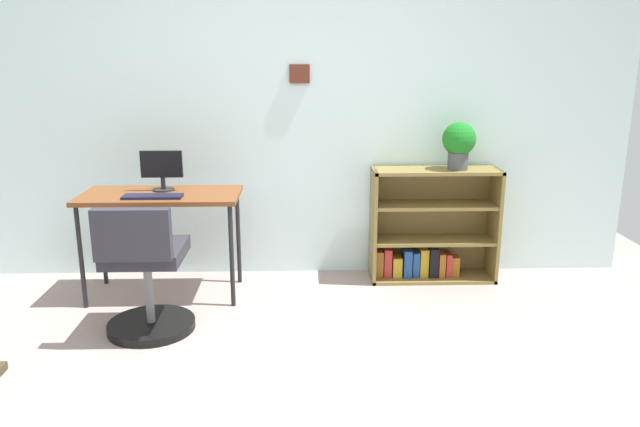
{
  "coord_description": "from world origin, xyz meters",
  "views": [
    {
      "loc": [
        0.2,
        -2.28,
        1.62
      ],
      "look_at": [
        0.3,
        1.19,
        0.69
      ],
      "focal_mm": 34.04,
      "sensor_mm": 36.0,
      "label": 1
    }
  ],
  "objects_px": {
    "desk": "(161,203)",
    "bookshelf_low": "(430,230)",
    "office_chair": "(145,277)",
    "potted_plant_on_shelf": "(459,143)",
    "keyboard": "(153,196)",
    "monitor": "(162,169)"
  },
  "relations": [
    {
      "from": "desk",
      "to": "bookshelf_low",
      "type": "bearing_deg",
      "value": 8.75
    },
    {
      "from": "desk",
      "to": "office_chair",
      "type": "bearing_deg",
      "value": -87.47
    },
    {
      "from": "potted_plant_on_shelf",
      "to": "keyboard",
      "type": "bearing_deg",
      "value": -170.05
    },
    {
      "from": "desk",
      "to": "keyboard",
      "type": "relative_size",
      "value": 2.77
    },
    {
      "from": "keyboard",
      "to": "office_chair",
      "type": "relative_size",
      "value": 0.46
    },
    {
      "from": "office_chair",
      "to": "bookshelf_low",
      "type": "height_order",
      "value": "bookshelf_low"
    },
    {
      "from": "bookshelf_low",
      "to": "potted_plant_on_shelf",
      "type": "height_order",
      "value": "potted_plant_on_shelf"
    },
    {
      "from": "office_chair",
      "to": "potted_plant_on_shelf",
      "type": "height_order",
      "value": "potted_plant_on_shelf"
    },
    {
      "from": "office_chair",
      "to": "bookshelf_low",
      "type": "distance_m",
      "value": 2.06
    },
    {
      "from": "desk",
      "to": "office_chair",
      "type": "distance_m",
      "value": 0.68
    },
    {
      "from": "desk",
      "to": "keyboard",
      "type": "bearing_deg",
      "value": -98.4
    },
    {
      "from": "office_chair",
      "to": "monitor",
      "type": "bearing_deg",
      "value": 91.96
    },
    {
      "from": "desk",
      "to": "potted_plant_on_shelf",
      "type": "xyz_separation_m",
      "value": [
        2.04,
        0.23,
        0.36
      ]
    },
    {
      "from": "monitor",
      "to": "potted_plant_on_shelf",
      "type": "height_order",
      "value": "potted_plant_on_shelf"
    },
    {
      "from": "monitor",
      "to": "keyboard",
      "type": "bearing_deg",
      "value": -96.08
    },
    {
      "from": "monitor",
      "to": "office_chair",
      "type": "distance_m",
      "value": 0.86
    },
    {
      "from": "monitor",
      "to": "potted_plant_on_shelf",
      "type": "relative_size",
      "value": 0.84
    },
    {
      "from": "keyboard",
      "to": "potted_plant_on_shelf",
      "type": "distance_m",
      "value": 2.11
    },
    {
      "from": "keyboard",
      "to": "potted_plant_on_shelf",
      "type": "bearing_deg",
      "value": 9.95
    },
    {
      "from": "desk",
      "to": "potted_plant_on_shelf",
      "type": "relative_size",
      "value": 3.15
    },
    {
      "from": "monitor",
      "to": "office_chair",
      "type": "xyz_separation_m",
      "value": [
        0.02,
        -0.69,
        -0.5
      ]
    },
    {
      "from": "keyboard",
      "to": "monitor",
      "type": "bearing_deg",
      "value": 83.92
    }
  ]
}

